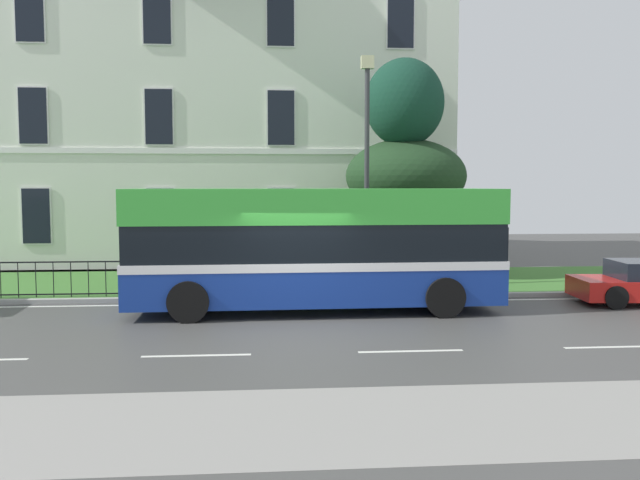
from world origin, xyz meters
name	(u,v)px	position (x,y,z in m)	size (l,w,h in m)	color
ground_plane	(297,323)	(0.00, 1.13, -0.01)	(60.00, 56.00, 0.18)	#464644
georgian_townhouse	(227,104)	(-2.26, 15.46, 6.59)	(17.64, 10.12, 12.88)	silver
iron_verge_railing	(209,277)	(-2.26, 4.40, 0.62)	(13.78, 0.04, 0.97)	black
evergreen_tree	(403,193)	(3.85, 7.97, 2.88)	(4.09, 3.98, 7.54)	#423328
single_decker_bus	(315,247)	(0.51, 2.52, 1.60)	(9.16, 2.81, 3.04)	navy
street_lamp_post	(367,157)	(2.23, 5.30, 3.95)	(0.36, 0.24, 6.68)	#333338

